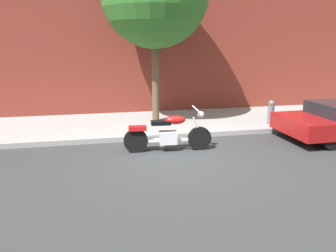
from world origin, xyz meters
The scene contains 5 objects.
ground_plane centered at (0.00, 0.00, 0.00)m, with size 60.00×60.00×0.00m, color #303335.
sidewalk centered at (0.00, 3.22, 0.07)m, with size 24.46×3.39×0.14m, color gray.
building_facade centered at (0.00, 5.16, 4.07)m, with size 24.46×0.50×8.14m, color maroon.
motorcycle centered at (-0.10, 0.51, 0.46)m, with size 2.23×0.70×1.10m.
fire_hydrant centered at (3.59, 2.11, 0.46)m, with size 0.20×0.20×0.91m.
Camera 1 is at (-1.82, -7.54, 2.70)m, focal length 36.34 mm.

